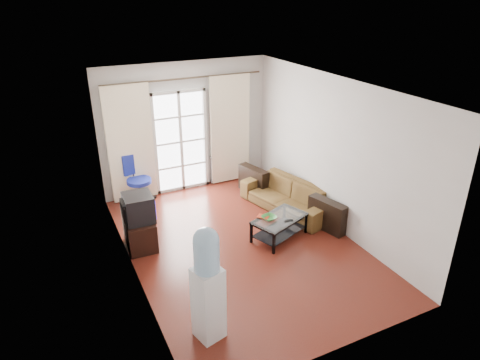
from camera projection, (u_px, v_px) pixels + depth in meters
name	position (u px, v px, depth m)	size (l,w,h in m)	color
floor	(241.00, 244.00, 7.31)	(5.20, 5.20, 0.00)	maroon
ceiling	(241.00, 86.00, 6.20)	(5.20, 5.20, 0.00)	white
wall_back	(186.00, 127.00, 8.89)	(3.60, 0.02, 2.70)	beige
wall_front	(346.00, 257.00, 4.63)	(3.60, 0.02, 2.70)	beige
wall_left	(127.00, 194.00, 6.04)	(0.02, 5.20, 2.70)	beige
wall_right	(333.00, 154.00, 7.47)	(0.02, 5.20, 2.70)	beige
french_door	(181.00, 142.00, 8.89)	(1.16, 0.06, 2.15)	white
curtain_rod	(185.00, 78.00, 8.38)	(0.04, 0.04, 3.30)	#4C3F2D
curtain_left	(130.00, 144.00, 8.37)	(0.90, 0.07, 2.35)	#FFF1CD
curtain_right	(230.00, 130.00, 9.23)	(0.90, 0.07, 2.35)	#FFF1CD
radiator	(224.00, 168.00, 9.54)	(0.64, 0.12, 0.64)	#9C9D9F
sofa	(287.00, 196.00, 8.35)	(1.23, 2.09, 0.57)	olive
coffee_table	(279.00, 225.00, 7.41)	(1.11, 0.87, 0.40)	silver
bowl	(269.00, 218.00, 7.28)	(0.28, 0.28, 0.06)	#389B59
book	(262.00, 219.00, 7.30)	(0.24, 0.25, 0.02)	#B01517
remote	(288.00, 221.00, 7.24)	(0.16, 0.04, 0.02)	black
tv_stand	(140.00, 233.00, 7.16)	(0.46, 0.69, 0.50)	black
crt_tv	(137.00, 208.00, 6.96)	(0.52, 0.52, 0.46)	black
task_chair	(139.00, 190.00, 8.60)	(0.83, 0.83, 1.00)	black
water_cooler	(208.00, 282.00, 5.08)	(0.39, 0.39, 1.56)	white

